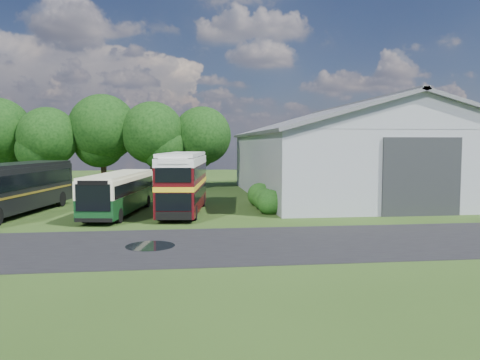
{
  "coord_description": "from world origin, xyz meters",
  "views": [
    {
      "loc": [
        -0.02,
        -23.94,
        4.56
      ],
      "look_at": [
        3.9,
        8.0,
        2.1
      ],
      "focal_mm": 35.0,
      "sensor_mm": 36.0,
      "label": 1
    }
  ],
  "objects": [
    {
      "name": "bus_maroon_double",
      "position": [
        0.01,
        7.15,
        2.0
      ],
      "size": [
        3.5,
        9.54,
        4.01
      ],
      "rotation": [
        0.0,
        0.0,
        -0.12
      ],
      "color": "black",
      "rests_on": "ground"
    },
    {
      "name": "tree_right_b",
      "position": [
        2.0,
        24.6,
        5.44
      ],
      "size": [
        5.98,
        5.98,
        8.45
      ],
      "color": "black",
      "rests_on": "ground"
    },
    {
      "name": "bus_dark_single",
      "position": [
        -10.86,
        7.61,
        1.77
      ],
      "size": [
        4.76,
        12.36,
        3.33
      ],
      "rotation": [
        0.0,
        0.0,
        -0.17
      ],
      "color": "black",
      "rests_on": "ground"
    },
    {
      "name": "ground",
      "position": [
        0.0,
        0.0,
        0.0
      ],
      "size": [
        120.0,
        120.0,
        0.0
      ],
      "primitive_type": "plane",
      "color": "#243D13",
      "rests_on": "ground"
    },
    {
      "name": "tree_mid",
      "position": [
        -8.0,
        24.8,
        6.18
      ],
      "size": [
        6.8,
        6.8,
        9.6
      ],
      "color": "black",
      "rests_on": "ground"
    },
    {
      "name": "shrub_front",
      "position": [
        5.6,
        6.0,
        0.0
      ],
      "size": [
        1.7,
        1.7,
        1.7
      ],
      "primitive_type": "sphere",
      "color": "#194714",
      "rests_on": "ground"
    },
    {
      "name": "bus_green_single",
      "position": [
        -4.14,
        7.06,
        1.43
      ],
      "size": [
        3.8,
        10.0,
        2.69
      ],
      "rotation": [
        0.0,
        0.0,
        -0.16
      ],
      "color": "black",
      "rests_on": "ground"
    },
    {
      "name": "puddle",
      "position": [
        -1.5,
        -3.0,
        0.0
      ],
      "size": [
        2.2,
        2.2,
        0.01
      ],
      "primitive_type": "cylinder",
      "color": "black",
      "rests_on": "ground"
    },
    {
      "name": "asphalt_road",
      "position": [
        3.0,
        -3.0,
        0.0
      ],
      "size": [
        60.0,
        8.0,
        0.02
      ],
      "primitive_type": "cube",
      "color": "black",
      "rests_on": "ground"
    },
    {
      "name": "shrub_mid",
      "position": [
        5.6,
        8.0,
        0.0
      ],
      "size": [
        1.6,
        1.6,
        1.6
      ],
      "primitive_type": "sphere",
      "color": "#194714",
      "rests_on": "ground"
    },
    {
      "name": "storage_shed",
      "position": [
        15.0,
        15.98,
        4.17
      ],
      "size": [
        18.8,
        24.8,
        8.15
      ],
      "color": "gray",
      "rests_on": "ground"
    },
    {
      "name": "shrub_back",
      "position": [
        5.6,
        10.0,
        0.0
      ],
      "size": [
        1.8,
        1.8,
        1.8
      ],
      "primitive_type": "sphere",
      "color": "#194714",
      "rests_on": "ground"
    },
    {
      "name": "tree_left_b",
      "position": [
        -13.0,
        23.5,
        5.25
      ],
      "size": [
        5.78,
        5.78,
        8.16
      ],
      "color": "black",
      "rests_on": "ground"
    },
    {
      "name": "tree_right_a",
      "position": [
        -3.0,
        23.8,
        5.69
      ],
      "size": [
        6.26,
        6.26,
        8.83
      ],
      "color": "black",
      "rests_on": "ground"
    }
  ]
}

